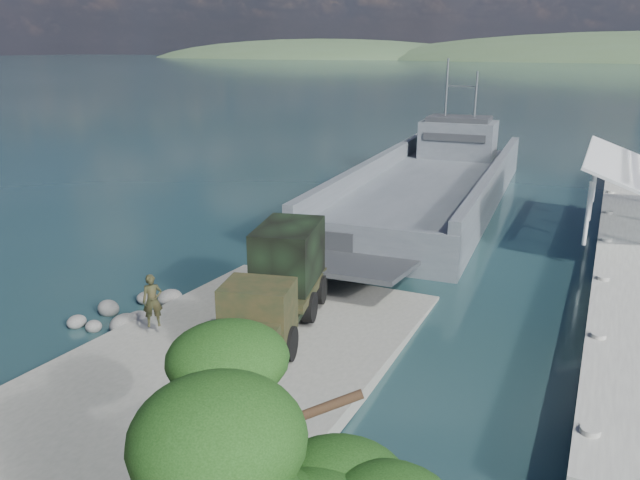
{
  "coord_description": "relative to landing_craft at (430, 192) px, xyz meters",
  "views": [
    {
      "loc": [
        10.92,
        -17.22,
        10.6
      ],
      "look_at": [
        0.15,
        6.0,
        2.65
      ],
      "focal_mm": 35.0,
      "sensor_mm": 36.0,
      "label": 1
    }
  ],
  "objects": [
    {
      "name": "overhang_tree",
      "position": [
        7.16,
        -35.0,
        3.85
      ],
      "size": [
        6.47,
        5.96,
        5.88
      ],
      "color": "#342315",
      "rests_on": "ground"
    },
    {
      "name": "soldier",
      "position": [
        -3.26,
        -25.71,
        0.62
      ],
      "size": [
        0.85,
        0.82,
        1.95
      ],
      "primitive_type": "imported",
      "rotation": [
        0.0,
        0.0,
        0.7
      ],
      "color": "black",
      "rests_on": "boat_ramp"
    },
    {
      "name": "shoreline_rocks",
      "position": [
        -6.18,
        -24.28,
        -0.86
      ],
      "size": [
        3.2,
        5.6,
        0.9
      ],
      "primitive_type": null,
      "color": "#565654",
      "rests_on": "ground"
    },
    {
      "name": "ground",
      "position": [
        0.02,
        -24.78,
        -0.86
      ],
      "size": [
        1400.0,
        1400.0,
        0.0
      ],
      "primitive_type": "plane",
      "color": "#183A39",
      "rests_on": "ground"
    },
    {
      "name": "military_truck",
      "position": [
        0.41,
        -22.9,
        1.39
      ],
      "size": [
        3.91,
        7.91,
        3.53
      ],
      "rotation": [
        0.0,
        0.0,
        0.22
      ],
      "color": "black",
      "rests_on": "boat_ramp"
    },
    {
      "name": "landing_craft",
      "position": [
        0.0,
        0.0,
        0.0
      ],
      "size": [
        10.65,
        35.8,
        10.52
      ],
      "rotation": [
        0.0,
        0.0,
        0.05
      ],
      "color": "#50575E",
      "rests_on": "ground"
    },
    {
      "name": "boat_ramp",
      "position": [
        0.02,
        -25.78,
        -0.61
      ],
      "size": [
        10.0,
        18.0,
        0.5
      ],
      "primitive_type": "cube",
      "color": "slate",
      "rests_on": "ground"
    }
  ]
}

